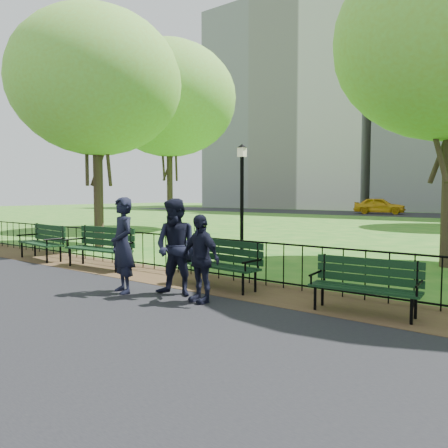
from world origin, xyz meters
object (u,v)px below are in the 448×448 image
Objects in this scene: person_left at (123,245)px; park_bench_main at (208,255)px; park_bench_left_a at (102,243)px; park_bench_right_a at (366,280)px; person_right at (200,258)px; tree_mid_w at (169,99)px; taxi at (379,206)px; tree_near_w at (96,83)px; park_bench_left_b at (44,238)px; person_mid at (177,247)px; lamppost at (242,195)px.

park_bench_main is at bearing 78.24° from person_left.
park_bench_left_a is 1.19× the size of park_bench_right_a.
park_bench_left_a is 6.67m from park_bench_right_a.
park_bench_main is at bearing 133.37° from person_right.
tree_mid_w is 6.47× the size of person_right.
tree_mid_w is 2.20× the size of taxi.
person_right is (11.42, -11.02, -5.98)m from tree_mid_w.
tree_mid_w is (-10.67, 9.91, 6.11)m from park_bench_main.
person_left is at bearing -33.72° from tree_near_w.
park_bench_left_b is 1.15× the size of park_bench_right_a.
person_left is 0.40× the size of taxi.
park_bench_main is at bearing 82.27° from person_mid.
tree_near_w reaches higher than lamppost.
tree_near_w reaches higher than person_mid.
lamppost reaches higher than person_mid.
person_left reaches higher than park_bench_left_b.
park_bench_left_b is 6.05m from person_mid.
lamppost is 29.59m from taxi.
person_mid reaches higher than park_bench_main.
person_left is (1.17, -5.57, -0.92)m from lamppost.
park_bench_left_a reaches higher than park_bench_right_a.
tree_near_w is 10.16m from person_right.
tree_mid_w reaches higher than person_mid.
park_bench_left_a is 1.32× the size of person_right.
park_bench_left_a is 2.97m from person_left.
person_left reaches higher than person_right.
park_bench_right_a is at bearing -35.78° from tree_mid_w.
park_bench_right_a is at bearing -174.66° from taxi.
park_bench_left_b is at bearing -176.18° from person_left.
person_mid is 0.40× the size of taxi.
tree_mid_w reaches higher than park_bench_left_a.
park_bench_main is 0.94× the size of park_bench_left_a.
person_left is (9.81, -11.35, -5.84)m from tree_mid_w.
park_bench_main is 1.25× the size of person_right.
park_bench_main is at bearing -179.82° from taxi.
tree_mid_w reaches higher than tree_near_w.
park_bench_left_a is at bearing 150.32° from person_mid.
person_mid is at bearing 179.81° from person_right.
taxi is at bearing 107.41° from park_bench_main.
person_mid is at bearing -79.11° from park_bench_main.
park_bench_left_a is (-3.43, 0.04, 0.01)m from park_bench_main.
person_left is at bearing -49.16° from tree_mid_w.
person_mid reaches higher than park_bench_left_b.
person_mid is 1.17× the size of person_right.
park_bench_main is at bearing -3.37° from park_bench_left_a.
person_left reaches higher than taxi.
park_bench_left_a is 0.24× the size of tree_near_w.
person_right is at bearing 30.76° from person_left.
tree_near_w is at bearing 160.21° from park_bench_right_a.
park_bench_main is 0.42× the size of taxi.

